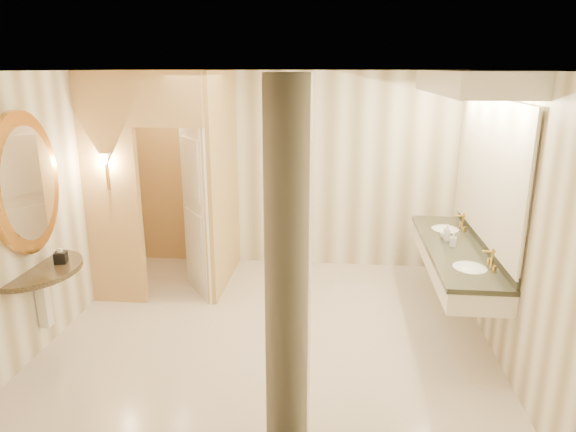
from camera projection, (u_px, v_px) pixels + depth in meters
The scene contains 16 objects.
floor at pixel (273, 328), 5.59m from camera, with size 4.50×4.50×0.00m, color beige.
ceiling at pixel (271, 71), 4.84m from camera, with size 4.50×4.50×0.00m, color white.
wall_back at pixel (291, 171), 7.13m from camera, with size 4.50×0.02×2.70m, color white.
wall_front at pixel (232, 290), 3.30m from camera, with size 4.50×0.02×2.70m, color white.
wall_left at pixel (62, 203), 5.43m from camera, with size 0.02×4.00×2.70m, color white.
wall_right at pixel (501, 215), 5.00m from camera, with size 0.02×4.00×2.70m, color white.
toilet_closet at pixel (190, 182), 6.24m from camera, with size 1.50×1.55×2.70m.
wall_sconce at pixel (106, 161), 5.71m from camera, with size 0.14×0.14×0.42m.
vanity at pixel (466, 178), 5.33m from camera, with size 0.75×2.49×2.09m.
console_shelf at pixel (30, 221), 4.81m from camera, with size 1.03×1.03×1.96m.
pillar at pixel (289, 279), 3.46m from camera, with size 0.29×0.29×2.70m, color white.
tissue_box at pixel (61, 257), 5.04m from camera, with size 0.11×0.11×0.11m, color black.
toilet at pixel (204, 241), 7.28m from camera, with size 0.40×0.69×0.71m, color white.
soap_bottle_a at pixel (453, 240), 5.51m from camera, with size 0.07×0.07×0.15m, color beige.
soap_bottle_b at pixel (445, 233), 5.77m from camera, with size 0.10×0.10×0.13m, color silver.
soap_bottle_c at pixel (447, 233), 5.67m from camera, with size 0.07×0.07×0.19m, color #C6B28C.
Camera 1 is at (0.67, -4.99, 2.72)m, focal length 32.00 mm.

